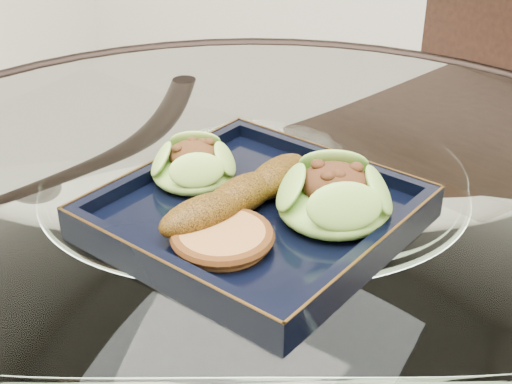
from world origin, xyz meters
The scene contains 7 objects.
dining_table centered at (0.00, 0.00, 0.60)m, with size 1.13×1.13×0.77m.
dining_chair centered at (0.09, 0.54, 0.48)m, with size 0.49×0.49×0.86m.
navy_plate centered at (0.02, -0.03, 0.77)m, with size 0.27×0.27×0.02m, color black.
lettuce_wrap_left centered at (-0.07, -0.01, 0.80)m, with size 0.09×0.09×0.03m, color #609C2D.
lettuce_wrap_right centered at (0.09, -0.01, 0.80)m, with size 0.11×0.11×0.04m, color #5A932A.
roasted_plantain centered at (0.01, -0.04, 0.80)m, with size 0.19×0.04×0.04m, color #5F3B0A.
crumb_patty centered at (0.02, -0.10, 0.79)m, with size 0.08×0.08×0.02m, color #AA6D38.
Camera 1 is at (0.31, -0.55, 1.15)m, focal length 50.00 mm.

